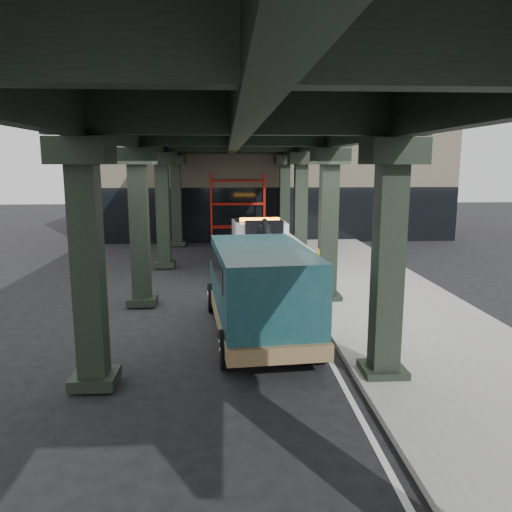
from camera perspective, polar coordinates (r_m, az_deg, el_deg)
name	(u,v)px	position (r m, az deg, el deg)	size (l,w,h in m)	color
ground	(251,323)	(14.51, -0.60, -7.65)	(90.00, 90.00, 0.00)	black
sidewalk	(383,299)	(17.18, 14.27, -4.83)	(5.00, 40.00, 0.15)	gray
lane_stripe	(299,303)	(16.57, 4.96, -5.35)	(0.12, 38.00, 0.01)	silver
viaduct	(234,133)	(15.80, -2.50, 13.90)	(7.40, 32.00, 6.40)	black
building	(265,172)	(33.88, 1.09, 9.58)	(22.00, 10.00, 8.00)	#C6B793
scaffolding	(238,207)	(28.53, -2.09, 5.61)	(3.08, 0.88, 4.00)	red
tow_truck	(265,252)	(18.93, 1.04, 0.42)	(2.59, 7.69, 2.48)	black
towed_van	(259,288)	(13.01, 0.39, -3.71)	(2.90, 6.25, 2.46)	#10373C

